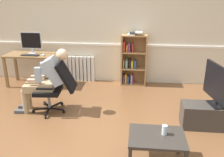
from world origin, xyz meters
The scene contains 14 objects.
ground_plane centered at (0.00, 0.00, 0.00)m, with size 18.00×18.00×0.00m, color brown.
back_wall centered at (0.00, 2.65, 1.35)m, with size 12.00×0.13×2.70m.
computer_desk centered at (-1.85, 2.15, 0.64)m, with size 1.24×0.58×0.76m.
imac_monitor centered at (-1.88, 2.23, 1.04)m, with size 0.50×0.14×0.50m.
keyboard centered at (-1.85, 2.01, 0.77)m, with size 0.41×0.12×0.02m, color black.
computer_mouse centered at (-1.55, 2.03, 0.77)m, with size 0.06×0.10×0.03m, color white.
bookshelf centered at (0.46, 2.44, 0.60)m, with size 0.59×0.29×1.27m.
radiator centered at (-0.85, 2.54, 0.31)m, with size 0.74×0.08×0.62m.
office_chair centered at (-0.88, 0.87, 0.52)m, with size 0.84×0.62×0.96m.
person_seated centered at (-1.05, 0.86, 0.65)m, with size 1.04×0.41×1.20m.
tv_stand centered at (1.88, 0.59, 0.20)m, with size 1.07×0.38×0.40m.
tv_screen centered at (1.88, 0.59, 0.74)m, with size 0.26×0.94×0.65m.
coffee_table centered at (0.87, -0.42, 0.35)m, with size 0.72×0.55×0.41m.
drinking_glass centered at (0.96, -0.37, 0.47)m, with size 0.07×0.07×0.13m, color silver.
Camera 1 is at (0.58, -3.13, 2.15)m, focal length 39.05 mm.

